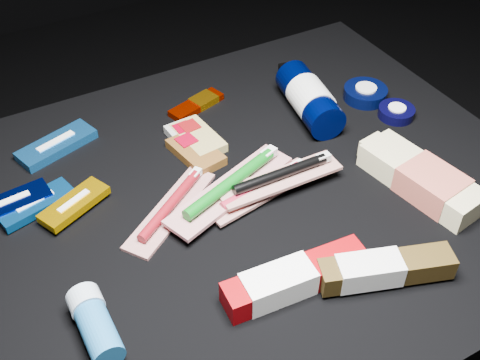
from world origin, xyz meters
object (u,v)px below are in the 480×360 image
deodorant_stick (95,324)px  lotion_bottle (309,99)px  bodywash_bottle (422,179)px  toothpaste_carton_red (290,280)px

deodorant_stick → lotion_bottle: bearing=28.1°
lotion_bottle → bodywash_bottle: size_ratio=0.98×
bodywash_bottle → deodorant_stick: bearing=171.5°
bodywash_bottle → deodorant_stick: same height
lotion_bottle → toothpaste_carton_red: bearing=-117.4°
lotion_bottle → toothpaste_carton_red: (-0.25, -0.32, -0.01)m
bodywash_bottle → deodorant_stick: 0.54m
bodywash_bottle → deodorant_stick: size_ratio=2.08×
toothpaste_carton_red → bodywash_bottle: bearing=17.1°
lotion_bottle → bodywash_bottle: bearing=-70.6°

